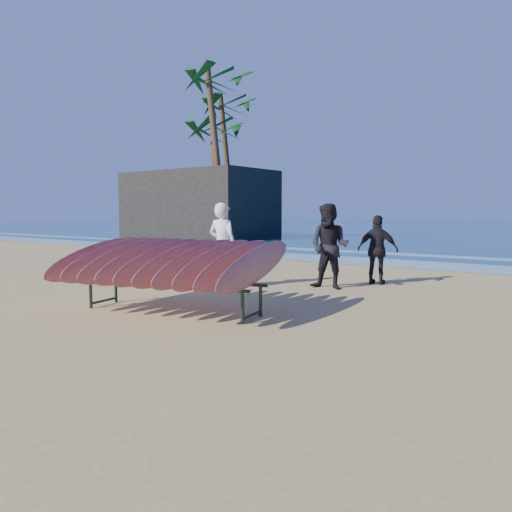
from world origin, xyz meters
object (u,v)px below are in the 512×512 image
(person_dark_b, at_px, (378,250))
(building, at_px, (198,205))
(surfboard_rack, at_px, (172,262))
(palm_right, at_px, (227,108))
(palm_mid, at_px, (215,132))
(palm_left, at_px, (216,84))
(person_dark_a, at_px, (329,246))
(person_white, at_px, (223,245))

(person_dark_b, xyz_separation_m, building, (-18.48, 13.47, 1.36))
(surfboard_rack, distance_m, palm_right, 27.59)
(palm_mid, height_order, palm_right, palm_right)
(surfboard_rack, height_order, palm_mid, palm_mid)
(surfboard_rack, distance_m, palm_left, 22.83)
(person_dark_a, bearing_deg, person_dark_b, 60.76)
(person_dark_a, bearing_deg, palm_right, 129.89)
(palm_left, bearing_deg, palm_mid, 134.00)
(surfboard_rack, relative_size, person_dark_b, 2.27)
(palm_left, bearing_deg, building, 148.82)
(person_dark_b, height_order, palm_mid, palm_mid)
(building, height_order, palm_right, palm_right)
(palm_left, xyz_separation_m, palm_mid, (-1.29, 1.33, -2.48))
(surfboard_rack, height_order, person_dark_a, person_dark_a)
(person_dark_a, xyz_separation_m, palm_left, (-14.38, 12.61, 8.15))
(person_white, height_order, building, building)
(surfboard_rack, bearing_deg, person_dark_a, 65.20)
(person_white, height_order, palm_left, palm_left)
(building, relative_size, palm_left, 0.98)
(person_white, relative_size, person_dark_a, 1.01)
(person_white, bearing_deg, palm_right, -56.46)
(person_dark_b, bearing_deg, palm_right, -50.84)
(person_dark_a, distance_m, person_dark_b, 1.41)
(building, height_order, palm_mid, palm_mid)
(person_dark_a, relative_size, building, 0.19)
(person_dark_a, bearing_deg, person_white, -153.77)
(person_dark_b, relative_size, palm_left, 0.16)
(person_white, bearing_deg, palm_mid, -54.38)
(surfboard_rack, relative_size, palm_mid, 0.49)
(person_dark_a, bearing_deg, surfboard_rack, -108.30)
(surfboard_rack, xyz_separation_m, building, (-17.04, 18.60, 1.32))
(surfboard_rack, distance_m, palm_mid, 23.85)
(person_white, height_order, person_dark_b, person_white)
(person_dark_a, relative_size, person_dark_b, 1.16)
(person_white, xyz_separation_m, person_dark_a, (2.00, 1.24, -0.01))
(palm_right, bearing_deg, surfboard_rack, -51.85)
(palm_left, bearing_deg, person_dark_a, -41.26)
(person_dark_b, distance_m, palm_mid, 21.38)
(building, distance_m, palm_left, 8.06)
(person_white, relative_size, palm_left, 0.19)
(surfboard_rack, bearing_deg, palm_mid, 117.68)
(person_white, relative_size, person_dark_b, 1.17)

